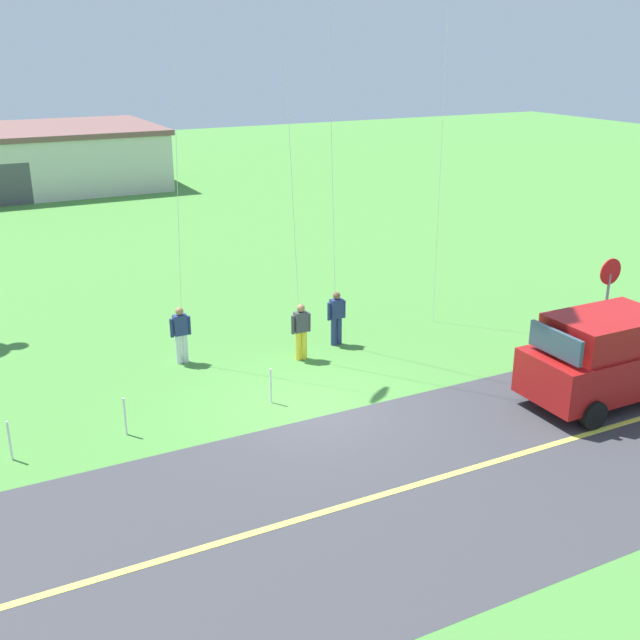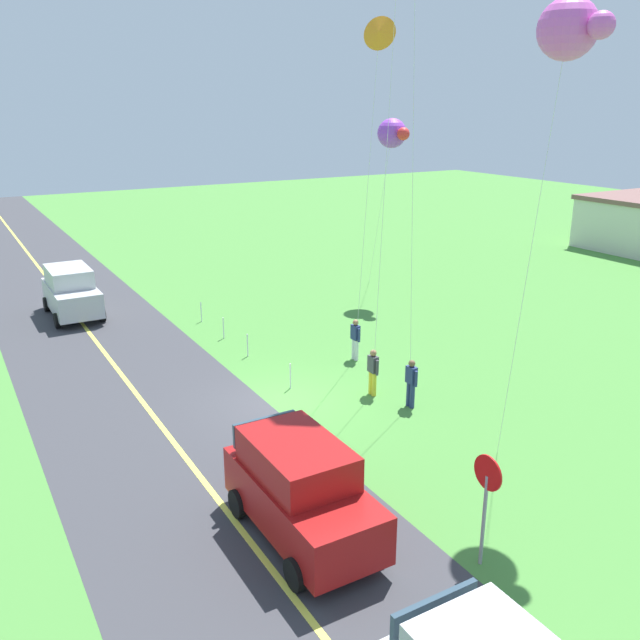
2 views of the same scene
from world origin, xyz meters
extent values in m
cube|color=#478438|center=(0.00, 0.00, -0.05)|extent=(120.00, 120.00, 0.10)
cube|color=#38383D|center=(0.00, -4.00, 0.00)|extent=(120.00, 7.00, 0.00)
cube|color=#E5E04C|center=(0.00, -4.00, 0.01)|extent=(120.00, 0.16, 0.00)
cube|color=maroon|center=(6.55, -2.88, 0.89)|extent=(4.40, 1.90, 1.10)
cube|color=maroon|center=(6.30, -2.88, 1.84)|extent=(2.73, 1.75, 0.80)
cube|color=#334756|center=(7.38, -2.88, 1.84)|extent=(0.10, 1.62, 0.64)
cube|color=#334756|center=(4.68, -2.88, 1.84)|extent=(0.10, 1.62, 0.60)
cylinder|color=black|center=(7.98, -1.93, 0.34)|extent=(0.68, 0.22, 0.68)
cylinder|color=black|center=(7.98, -3.83, 0.34)|extent=(0.68, 0.22, 0.68)
cylinder|color=black|center=(5.12, -1.93, 0.34)|extent=(0.68, 0.22, 0.68)
cylinder|color=black|center=(5.12, -3.83, 0.34)|extent=(0.68, 0.22, 0.68)
cube|color=#B7B7BC|center=(-13.10, -4.08, 0.89)|extent=(4.40, 1.90, 1.10)
cube|color=#B7B7BC|center=(-13.35, -4.08, 1.84)|extent=(2.73, 1.75, 0.80)
cube|color=#334756|center=(-12.27, -4.08, 1.84)|extent=(0.10, 1.62, 0.64)
cube|color=#334756|center=(-14.97, -4.08, 1.84)|extent=(0.10, 1.62, 0.60)
cylinder|color=black|center=(-11.67, -3.13, 0.34)|extent=(0.68, 0.22, 0.68)
cylinder|color=black|center=(-11.67, -5.03, 0.34)|extent=(0.68, 0.22, 0.68)
cylinder|color=black|center=(-14.53, -3.13, 0.34)|extent=(0.68, 0.22, 0.68)
cylinder|color=black|center=(-14.53, -5.03, 0.34)|extent=(0.68, 0.22, 0.68)
cube|color=#334756|center=(11.49, -3.28, 1.84)|extent=(0.10, 1.62, 0.60)
cylinder|color=gray|center=(9.27, -0.10, 1.05)|extent=(0.08, 0.08, 2.10)
cylinder|color=red|center=(9.27, -0.10, 2.18)|extent=(0.76, 0.04, 0.76)
cylinder|color=white|center=(9.27, -0.07, 2.18)|extent=(0.62, 0.01, 0.62)
cylinder|color=navy|center=(2.28, 3.35, 0.41)|extent=(0.16, 0.16, 0.82)
cylinder|color=navy|center=(2.46, 3.35, 0.41)|extent=(0.16, 0.16, 0.82)
cube|color=navy|center=(2.37, 3.35, 1.10)|extent=(0.36, 0.22, 0.56)
cylinder|color=navy|center=(2.13, 3.35, 1.05)|extent=(0.10, 0.10, 0.52)
cylinder|color=navy|center=(2.61, 3.35, 1.05)|extent=(0.10, 0.10, 0.52)
sphere|color=brown|center=(2.37, 3.35, 1.49)|extent=(0.22, 0.22, 0.22)
cylinder|color=yellow|center=(0.90, 2.82, 0.41)|extent=(0.16, 0.16, 0.82)
cylinder|color=yellow|center=(1.08, 2.82, 0.41)|extent=(0.16, 0.16, 0.82)
cube|color=#3F3F47|center=(0.99, 2.82, 1.10)|extent=(0.36, 0.22, 0.56)
cylinder|color=#3F3F47|center=(0.75, 2.82, 1.05)|extent=(0.10, 0.10, 0.52)
cylinder|color=#3F3F47|center=(1.23, 2.82, 1.05)|extent=(0.10, 0.10, 0.52)
sphere|color=#9E704C|center=(0.99, 2.82, 1.49)|extent=(0.22, 0.22, 0.22)
cylinder|color=silver|center=(-2.09, 4.09, 0.41)|extent=(0.16, 0.16, 0.82)
cylinder|color=silver|center=(-1.91, 4.09, 0.41)|extent=(0.16, 0.16, 0.82)
cube|color=navy|center=(-2.00, 4.09, 1.10)|extent=(0.36, 0.22, 0.56)
cylinder|color=navy|center=(-2.24, 4.09, 1.05)|extent=(0.10, 0.10, 0.52)
cylinder|color=navy|center=(-1.76, 4.09, 1.05)|extent=(0.10, 0.10, 0.52)
sphere|color=#9E704C|center=(-2.00, 4.09, 1.49)|extent=(0.22, 0.22, 0.22)
cylinder|color=silver|center=(2.09, 3.27, 7.68)|extent=(0.59, 0.16, 15.36)
cylinder|color=silver|center=(0.81, 3.28, 8.75)|extent=(0.37, 0.93, 17.51)
cylinder|color=silver|center=(-1.75, 4.27, 5.74)|extent=(0.53, 0.39, 11.48)
cone|color=orange|center=(-1.49, 4.46, 11.48)|extent=(1.13, 0.98, 1.10)
cylinder|color=silver|center=(6.16, 3.94, 5.45)|extent=(0.40, 0.62, 10.90)
sphere|color=#D859BF|center=(6.35, 4.25, 10.90)|extent=(1.40, 1.40, 1.40)
sphere|color=#D859BF|center=(7.25, 4.25, 10.90)|extent=(0.60, 0.60, 0.60)
cylinder|color=silver|center=(-10.22, 10.88, 3.98)|extent=(2.35, 0.49, 7.96)
sphere|color=purple|center=(-9.06, 10.64, 7.96)|extent=(1.40, 1.40, 1.40)
sphere|color=red|center=(-8.16, 10.64, 7.96)|extent=(0.60, 0.60, 0.60)
cylinder|color=silver|center=(-9.38, 0.70, 0.45)|extent=(0.05, 0.05, 0.90)
cylinder|color=silver|center=(-6.79, 0.70, 0.45)|extent=(0.05, 0.05, 0.90)
cylinder|color=silver|center=(-4.38, 0.70, 0.45)|extent=(0.05, 0.05, 0.90)
cylinder|color=silver|center=(-0.84, 0.70, 0.45)|extent=(0.05, 0.05, 0.90)
camera|label=1|loc=(-7.51, -14.94, 8.33)|focal=43.36mm
camera|label=2|loc=(17.76, -8.96, 9.23)|focal=37.35mm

